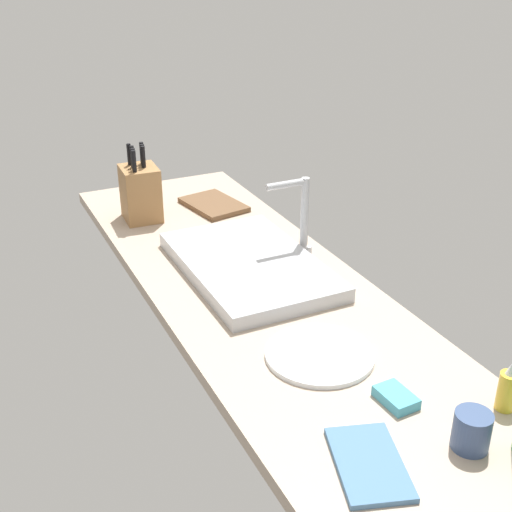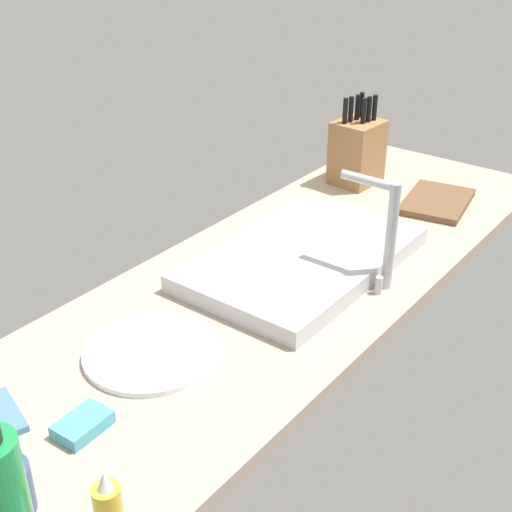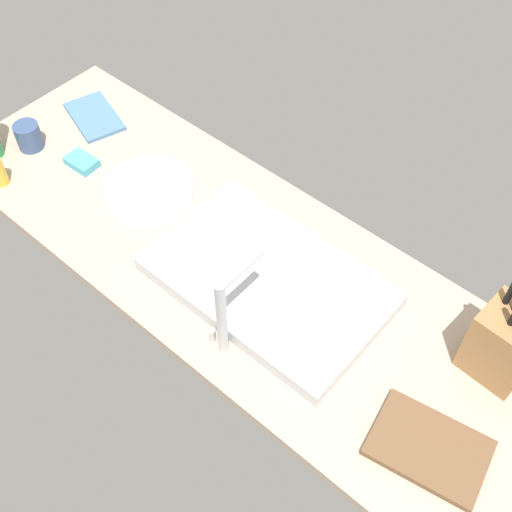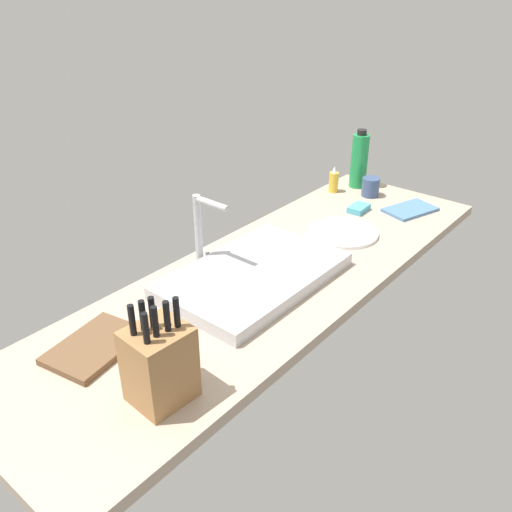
# 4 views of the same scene
# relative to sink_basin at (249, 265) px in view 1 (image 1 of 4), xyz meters

# --- Properties ---
(countertop_slab) EXTENTS (1.87, 0.59, 0.04)m
(countertop_slab) POSITION_rel_sink_basin_xyz_m (0.07, -0.01, -0.04)
(countertop_slab) COLOR tan
(countertop_slab) RESTS_ON ground
(sink_basin) EXTENTS (0.57, 0.35, 0.04)m
(sink_basin) POSITION_rel_sink_basin_xyz_m (0.00, 0.00, 0.00)
(sink_basin) COLOR #B7BABF
(sink_basin) RESTS_ON countertop_slab
(faucet) EXTENTS (0.06, 0.14, 0.25)m
(faucet) POSITION_rel_sink_basin_xyz_m (-0.03, 0.18, 0.13)
(faucet) COLOR #B7BABF
(faucet) RESTS_ON countertop_slab
(knife_block) EXTENTS (0.14, 0.13, 0.26)m
(knife_block) POSITION_rel_sink_basin_xyz_m (-0.52, -0.16, 0.08)
(knife_block) COLOR #9E7042
(knife_block) RESTS_ON countertop_slab
(cutting_board) EXTENTS (0.26, 0.20, 0.02)m
(cutting_board) POSITION_rel_sink_basin_xyz_m (-0.51, 0.10, -0.01)
(cutting_board) COLOR brown
(cutting_board) RESTS_ON countertop_slab
(soap_bottle) EXTENTS (0.04, 0.04, 0.11)m
(soap_bottle) POSITION_rel_sink_basin_xyz_m (0.79, 0.21, 0.03)
(soap_bottle) COLOR gold
(soap_bottle) RESTS_ON countertop_slab
(dinner_plate) EXTENTS (0.26, 0.26, 0.01)m
(dinner_plate) POSITION_rel_sink_basin_xyz_m (0.46, -0.04, -0.01)
(dinner_plate) COLOR white
(dinner_plate) RESTS_ON countertop_slab
(dish_towel) EXTENTS (0.23, 0.18, 0.01)m
(dish_towel) POSITION_rel_sink_basin_xyz_m (0.81, -0.13, -0.01)
(dish_towel) COLOR teal
(dish_towel) RESTS_ON countertop_slab
(coffee_mug) EXTENTS (0.07, 0.07, 0.08)m
(coffee_mug) POSITION_rel_sink_basin_xyz_m (0.85, 0.07, 0.02)
(coffee_mug) COLOR #384C75
(coffee_mug) RESTS_ON countertop_slab
(dish_sponge) EXTENTS (0.09, 0.06, 0.02)m
(dish_sponge) POSITION_rel_sink_basin_xyz_m (0.67, 0.02, -0.01)
(dish_sponge) COLOR #4CA3BC
(dish_sponge) RESTS_ON countertop_slab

